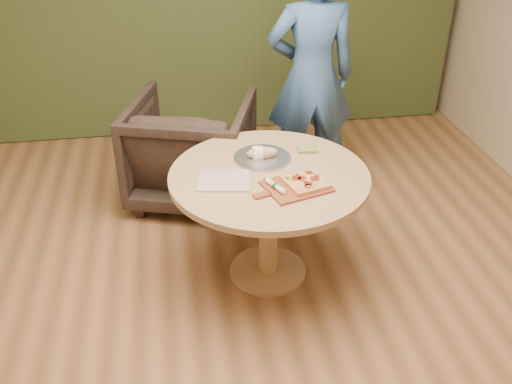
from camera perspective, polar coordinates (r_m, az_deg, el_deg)
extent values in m
cube|color=#99653D|center=(3.38, -0.90, -14.48)|extent=(5.00, 6.00, 0.02)
cylinder|color=tan|center=(3.80, 1.19, -7.82)|extent=(0.50, 0.50, 0.03)
cylinder|color=tan|center=(3.60, 1.24, -3.62)|extent=(0.12, 0.12, 0.68)
cylinder|color=tan|center=(3.40, 1.32, 1.57)|extent=(1.20, 1.20, 0.04)
cube|color=#964226|center=(3.25, 4.06, 0.57)|extent=(0.42, 0.37, 0.01)
cube|color=#964226|center=(3.16, 0.58, -0.32)|extent=(0.11, 0.08, 0.01)
cube|color=#DEA356|center=(3.26, 4.98, 0.99)|extent=(0.27, 0.27, 0.02)
cylinder|color=maroon|center=(3.27, 4.66, 1.34)|extent=(0.05, 0.05, 0.00)
cylinder|color=maroon|center=(3.20, 5.17, 0.63)|extent=(0.04, 0.04, 0.00)
cylinder|color=maroon|center=(3.27, 5.88, 1.34)|extent=(0.05, 0.05, 0.00)
cylinder|color=maroon|center=(3.22, 5.27, 0.84)|extent=(0.05, 0.05, 0.00)
cylinder|color=maroon|center=(3.27, 4.07, 1.42)|extent=(0.06, 0.06, 0.00)
cylinder|color=maroon|center=(3.33, 5.32, 1.98)|extent=(0.05, 0.05, 0.00)
cube|color=#C5834A|center=(3.30, 6.09, 1.68)|extent=(0.03, 0.03, 0.01)
cube|color=#C5834A|center=(3.23, 4.90, 1.11)|extent=(0.02, 0.02, 0.01)
cube|color=#C5834A|center=(3.30, 4.18, 1.79)|extent=(0.02, 0.02, 0.01)
cube|color=#C5834A|center=(3.26, 3.13, 1.47)|extent=(0.02, 0.02, 0.01)
cube|color=#C5834A|center=(3.33, 5.16, 2.07)|extent=(0.03, 0.03, 0.01)
cube|color=#C5834A|center=(3.18, 5.28, 0.50)|extent=(0.02, 0.02, 0.01)
cube|color=#246E1C|center=(3.25, 3.48, 1.24)|extent=(0.01, 0.01, 0.00)
cube|color=#246E1C|center=(3.24, 3.74, 1.14)|extent=(0.01, 0.01, 0.00)
cube|color=#246E1C|center=(3.21, 5.62, 0.68)|extent=(0.01, 0.01, 0.00)
cube|color=#246E1C|center=(3.32, 5.86, 1.77)|extent=(0.01, 0.01, 0.00)
cube|color=#246E1C|center=(3.22, 5.49, 0.83)|extent=(0.01, 0.01, 0.00)
cube|color=#246E1C|center=(3.19, 5.74, 0.49)|extent=(0.01, 0.01, 0.00)
cube|color=#246E1C|center=(3.30, 4.65, 1.68)|extent=(0.01, 0.01, 0.00)
cube|color=#246E1C|center=(3.32, 5.52, 1.83)|extent=(0.01, 0.01, 0.00)
cube|color=#A45671|center=(3.21, 6.01, 0.74)|extent=(0.02, 0.03, 0.00)
cube|color=#A45671|center=(3.19, 5.25, 0.52)|extent=(0.03, 0.02, 0.00)
cube|color=#A45671|center=(3.16, 4.47, 0.21)|extent=(0.03, 0.01, 0.00)
cylinder|color=white|center=(3.20, 1.98, 0.58)|extent=(0.10, 0.17, 0.03)
cylinder|color=#194C26|center=(3.20, 1.98, 0.58)|extent=(0.04, 0.04, 0.03)
cube|color=silver|center=(3.27, 1.00, 1.29)|extent=(0.03, 0.04, 0.00)
cube|color=silver|center=(3.31, -3.18, 1.16)|extent=(0.34, 0.29, 0.01)
cylinder|color=silver|center=(3.54, 0.62, 3.37)|extent=(0.35, 0.35, 0.01)
cylinder|color=silver|center=(3.54, 0.62, 3.44)|extent=(0.36, 0.36, 0.02)
ellipsoid|color=tan|center=(3.53, 0.62, 3.94)|extent=(0.19, 0.08, 0.07)
cylinder|color=white|center=(3.52, 0.14, 3.91)|extent=(0.06, 0.09, 0.09)
cube|color=#606B30|center=(3.66, 5.13, 4.31)|extent=(0.13, 0.11, 0.02)
imported|color=black|center=(4.41, -6.45, 4.67)|extent=(1.09, 1.05, 0.90)
imported|color=#345A8B|center=(4.39, 5.55, 11.39)|extent=(0.69, 0.46, 1.86)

